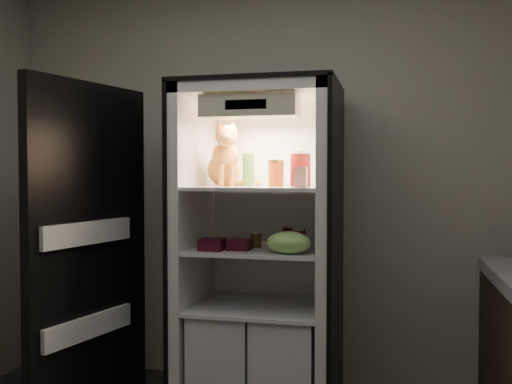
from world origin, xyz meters
The scene contains 16 objects.
room_shell centered at (0.00, 0.00, 1.62)m, with size 3.60×3.60×3.60m.
refrigerator centered at (0.00, 1.38, 0.79)m, with size 0.90×0.72×1.88m.
fridge_door centered at (-0.84, 0.93, 0.91)m, with size 0.26×0.86×1.85m.
tabby_cat centered at (-0.22, 1.38, 1.43)m, with size 0.35×0.38×0.38m.
parmesan_shaker centered at (-0.06, 1.34, 1.38)m, with size 0.07×0.07×0.19m.
mayo_tub centered at (0.08, 1.43, 1.36)m, with size 0.10×0.10×0.14m.
salsa_jar centered at (0.10, 1.31, 1.37)m, with size 0.08×0.08×0.15m.
pepper_jar centered at (0.23, 1.37, 1.39)m, with size 0.12×0.12×0.20m.
cream_carton centered at (0.27, 1.13, 1.34)m, with size 0.06×0.06×0.11m, color silver.
soda_can_a centered at (0.14, 1.46, 0.99)m, with size 0.06×0.06×0.11m.
soda_can_b centered at (0.23, 1.36, 1.00)m, with size 0.06×0.06×0.11m.
soda_can_c centered at (0.24, 1.22, 1.00)m, with size 0.06×0.06×0.12m.
condiment_jar centered at (-0.02, 1.32, 0.99)m, with size 0.07×0.07×0.09m.
grape_bag centered at (0.21, 1.12, 1.00)m, with size 0.24×0.17×0.12m, color #89C95E.
berry_box_left centered at (-0.22, 1.15, 0.97)m, with size 0.13×0.13×0.06m, color #450B1D.
berry_box_right centered at (-0.08, 1.20, 0.97)m, with size 0.12×0.12×0.06m, color #450B1D.
Camera 1 is at (0.74, -1.83, 1.37)m, focal length 40.00 mm.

